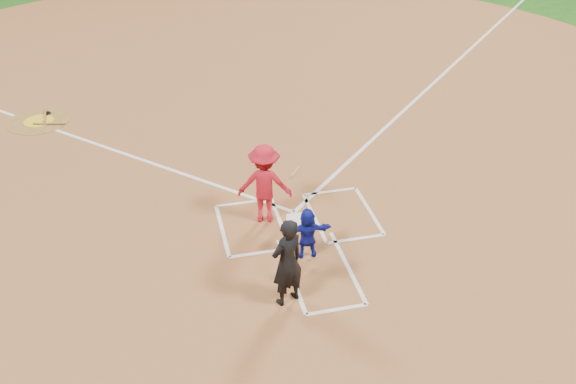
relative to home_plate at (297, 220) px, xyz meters
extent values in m
plane|color=#1A4D13|center=(0.00, 0.00, -0.02)|extent=(120.00, 120.00, 0.00)
cylinder|color=brown|center=(0.00, 6.00, -0.01)|extent=(28.00, 28.00, 0.01)
cylinder|color=white|center=(0.00, 0.00, 0.00)|extent=(0.60, 0.60, 0.02)
cylinder|color=brown|center=(-5.70, 6.19, 0.00)|extent=(1.70, 1.70, 0.01)
cylinder|color=yellow|center=(-5.70, 6.19, 0.00)|extent=(0.80, 0.80, 0.00)
cylinder|color=#996538|center=(-5.55, 6.44, 0.03)|extent=(0.10, 0.84, 0.06)
cylinder|color=olive|center=(-5.40, 5.89, 0.03)|extent=(0.83, 0.25, 0.06)
torus|color=black|center=(-5.50, 6.59, 0.03)|extent=(0.19, 0.19, 0.05)
imported|color=#121B97|center=(-0.11, -1.19, 0.52)|extent=(1.00, 0.37, 1.05)
imported|color=black|center=(-0.78, -2.37, 0.85)|extent=(0.74, 0.63, 1.72)
cube|color=white|center=(-0.98, 0.92, -0.01)|extent=(1.22, 0.08, 0.01)
cube|color=white|center=(-0.98, -0.92, -0.01)|extent=(1.22, 0.08, 0.01)
cube|color=white|center=(-0.37, 0.00, -0.01)|extent=(0.08, 1.83, 0.01)
cube|color=white|center=(-1.59, 0.00, -0.01)|extent=(0.08, 1.83, 0.01)
cube|color=white|center=(0.98, 0.92, -0.01)|extent=(1.22, 0.08, 0.01)
cube|color=white|center=(0.98, -0.92, -0.01)|extent=(1.22, 0.08, 0.01)
cube|color=white|center=(0.37, 0.00, -0.01)|extent=(0.08, 1.83, 0.01)
cube|color=white|center=(1.59, 0.00, -0.01)|extent=(0.08, 1.83, 0.01)
cube|color=white|center=(-0.55, -1.70, -0.01)|extent=(0.08, 2.20, 0.01)
cube|color=white|center=(0.55, -1.70, -0.01)|extent=(0.08, 2.20, 0.01)
cube|color=white|center=(0.00, -2.80, -0.01)|extent=(1.10, 0.08, 0.01)
cube|color=white|center=(7.07, 7.37, -0.01)|extent=(14.21, 14.21, 0.01)
imported|color=red|center=(-0.65, 0.20, 0.86)|extent=(1.25, 0.92, 1.73)
cylinder|color=#A97D3E|center=(-0.05, 0.05, 1.13)|extent=(0.43, 0.78, 0.28)
camera|label=1|loc=(-2.75, -10.69, 7.69)|focal=40.00mm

